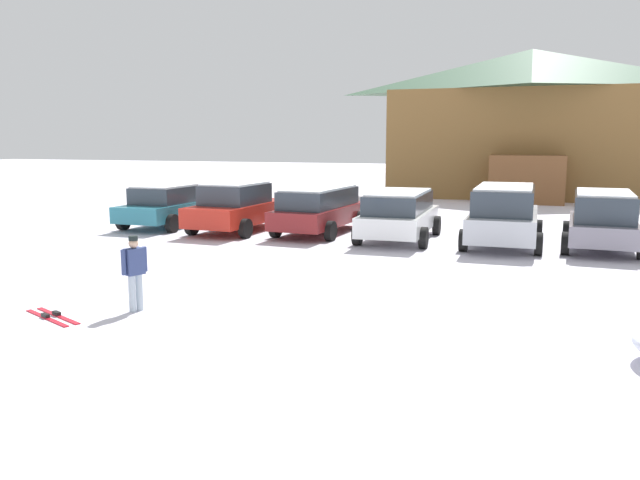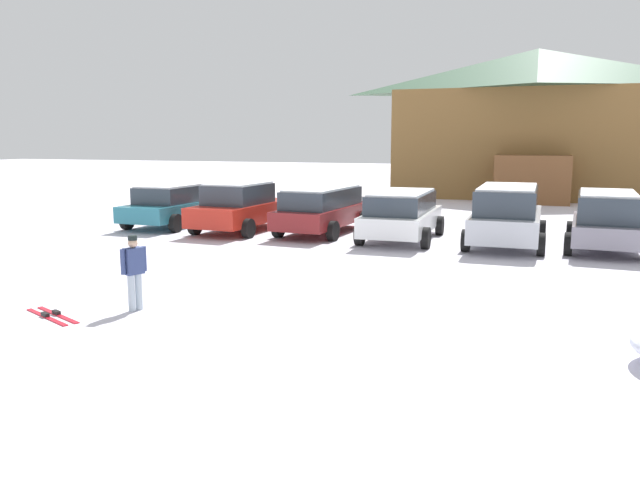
% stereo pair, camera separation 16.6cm
% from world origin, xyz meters
% --- Properties ---
extents(ski_lodge, '(15.51, 9.49, 8.10)m').
position_xyz_m(ski_lodge, '(4.26, 33.52, 4.10)').
color(ski_lodge, brown).
rests_on(ski_lodge, ground).
extents(parked_teal_hatchback, '(2.22, 4.29, 1.53)m').
position_xyz_m(parked_teal_hatchback, '(-7.78, 15.72, 0.78)').
color(parked_teal_hatchback, teal).
rests_on(parked_teal_hatchback, ground).
extents(parked_red_sedan, '(2.36, 4.59, 1.69)m').
position_xyz_m(parked_red_sedan, '(-4.82, 15.52, 0.85)').
color(parked_red_sedan, red).
rests_on(parked_red_sedan, ground).
extents(parked_maroon_van, '(2.33, 4.83, 1.56)m').
position_xyz_m(parked_maroon_van, '(-1.99, 16.03, 0.85)').
color(parked_maroon_van, maroon).
rests_on(parked_maroon_van, ground).
extents(parked_white_suv, '(2.28, 4.61, 1.55)m').
position_xyz_m(parked_white_suv, '(0.87, 15.48, 0.85)').
color(parked_white_suv, white).
rests_on(parked_white_suv, ground).
extents(parked_silver_wagon, '(2.26, 4.78, 1.80)m').
position_xyz_m(parked_silver_wagon, '(4.04, 15.52, 0.96)').
color(parked_silver_wagon, silver).
rests_on(parked_silver_wagon, ground).
extents(parked_grey_wagon, '(2.26, 4.27, 1.68)m').
position_xyz_m(parked_grey_wagon, '(6.75, 15.66, 0.90)').
color(parked_grey_wagon, gray).
rests_on(parked_grey_wagon, ground).
extents(skier_teen_in_navy_coat, '(0.32, 0.49, 1.41)m').
position_xyz_m(skier_teen_in_navy_coat, '(-1.92, 5.65, 0.79)').
color(skier_teen_in_navy_coat, '#A6B6C4').
rests_on(skier_teen_in_navy_coat, ground).
extents(pair_of_skis, '(1.52, 0.87, 0.08)m').
position_xyz_m(pair_of_skis, '(-3.09, 4.79, 0.02)').
color(pair_of_skis, red).
rests_on(pair_of_skis, ground).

